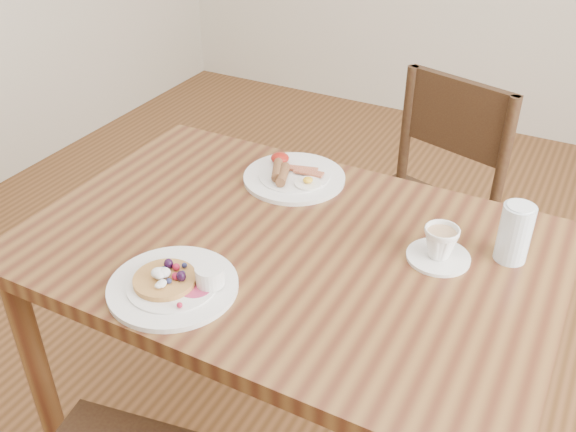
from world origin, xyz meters
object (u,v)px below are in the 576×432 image
at_px(chair_far, 424,204).
at_px(water_glass, 515,233).
at_px(dining_table, 288,276).
at_px(teacup_saucer, 440,246).
at_px(breakfast_plate, 293,176).
at_px(pancake_plate, 175,283).

distance_m(chair_far, water_glass, 0.72).
bearing_deg(dining_table, teacup_saucer, 17.06).
height_order(chair_far, breakfast_plate, chair_far).
relative_size(pancake_plate, teacup_saucer, 1.93).
height_order(breakfast_plate, water_glass, water_glass).
height_order(breakfast_plate, teacup_saucer, teacup_saucer).
bearing_deg(breakfast_plate, dining_table, -64.51).
xyz_separation_m(pancake_plate, water_glass, (0.59, 0.43, 0.05)).
xyz_separation_m(breakfast_plate, water_glass, (0.58, -0.09, 0.06)).
bearing_deg(pancake_plate, dining_table, 63.95).
relative_size(breakfast_plate, teacup_saucer, 1.93).
height_order(pancake_plate, breakfast_plate, pancake_plate).
xyz_separation_m(breakfast_plate, teacup_saucer, (0.45, -0.16, 0.02)).
distance_m(breakfast_plate, water_glass, 0.59).
xyz_separation_m(dining_table, breakfast_plate, (-0.12, 0.26, 0.11)).
distance_m(chair_far, teacup_saucer, 0.71).
distance_m(pancake_plate, breakfast_plate, 0.52).
relative_size(pancake_plate, breakfast_plate, 1.00).
bearing_deg(pancake_plate, breakfast_plate, 89.76).
relative_size(dining_table, water_glass, 8.93).
relative_size(dining_table, chair_far, 1.36).
height_order(pancake_plate, teacup_saucer, teacup_saucer).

